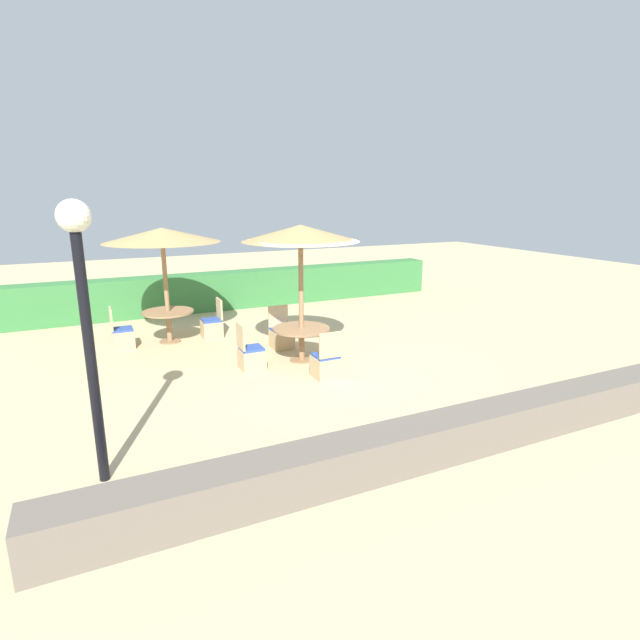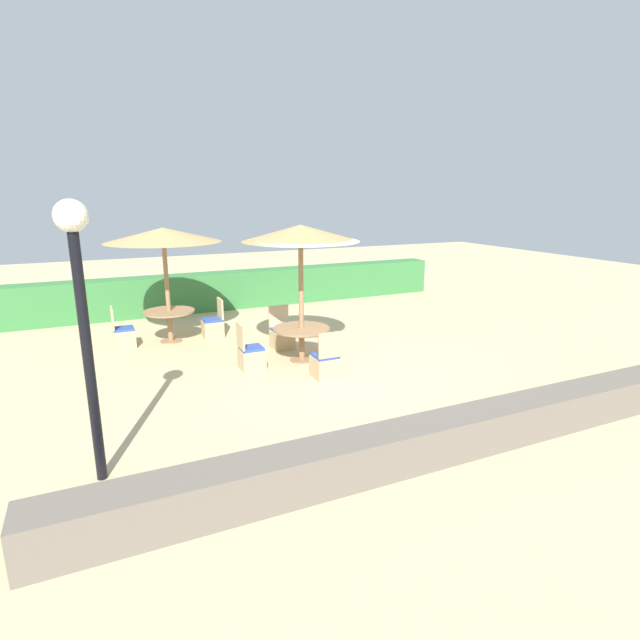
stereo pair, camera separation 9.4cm
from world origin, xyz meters
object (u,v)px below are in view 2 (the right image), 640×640
parasol_back_left (163,236)px  round_table_back_left (169,317)px  lamp_post (80,289)px  patio_chair_back_left_east (213,326)px  patio_chair_center_south (326,364)px  round_table_center (302,334)px  patio_chair_back_left_west (123,336)px  patio_chair_center_north (282,336)px  parasol_center (301,234)px  patio_chair_center_west (251,356)px

parasol_back_left → round_table_back_left: parasol_back_left is taller
lamp_post → parasol_back_left: (1.66, 5.58, 0.10)m
lamp_post → round_table_back_left: (1.66, 5.58, -1.75)m
patio_chair_back_left_east → patio_chair_center_south: size_ratio=1.00×
parasol_back_left → round_table_center: 3.88m
patio_chair_back_left_west → patio_chair_center_south: bearing=42.4°
lamp_post → round_table_center: lamp_post is taller
patio_chair_back_left_east → patio_chair_center_north: same height
round_table_center → patio_chair_center_south: patio_chair_center_south is taller
patio_chair_center_north → patio_chair_center_south: (0.09, -2.09, 0.00)m
patio_chair_center_north → parasol_center: bearing=93.4°
parasol_back_left → patio_chair_back_left_east: (1.00, -0.04, -2.19)m
patio_chair_back_left_east → patio_chair_center_south: 3.82m
parasol_center → patio_chair_center_west: 2.58m
lamp_post → patio_chair_center_west: 4.61m
parasol_center → round_table_center: size_ratio=2.39×
lamp_post → patio_chair_back_left_west: lamp_post is taller
round_table_center → patio_chair_center_west: (-1.10, -0.05, -0.31)m
round_table_back_left → patio_chair_center_west: patio_chair_center_west is taller
patio_chair_back_left_west → patio_chair_center_south: size_ratio=1.00×
patio_chair_back_left_east → patio_chair_center_south: same height
parasol_back_left → patio_chair_back_left_west: bearing=-179.7°
patio_chair_back_left_west → round_table_center: size_ratio=0.80×
round_table_back_left → round_table_center: bearing=-48.4°
patio_chair_back_left_west → patio_chair_back_left_east: bearing=89.0°
patio_chair_back_left_east → parasol_center: (1.26, -2.50, 2.34)m
patio_chair_center_north → patio_chair_center_south: size_ratio=1.00×
patio_chair_center_south → lamp_post: bearing=-153.7°
patio_chair_back_left_east → patio_chair_center_south: bearing=-160.3°
parasol_back_left → patio_chair_back_left_east: 2.41m
patio_chair_back_left_west → parasol_center: 4.76m
patio_chair_back_left_east → round_table_center: size_ratio=0.80×
lamp_post → patio_chair_center_north: (3.85, 4.04, -2.09)m
lamp_post → round_table_center: (3.91, 3.04, -1.78)m
round_table_back_left → parasol_center: 3.94m
lamp_post → parasol_back_left: 5.82m
lamp_post → parasol_center: bearing=37.9°
patio_chair_back_left_west → round_table_center: (3.28, -2.53, 0.31)m
parasol_back_left → patio_chair_center_west: 3.58m
round_table_back_left → parasol_back_left: bearing=0.0°
round_table_back_left → patio_chair_center_south: size_ratio=1.24×
round_table_back_left → parasol_center: (2.25, -2.54, 2.00)m
parasol_back_left → patio_chair_center_south: size_ratio=2.83×
patio_chair_back_left_west → parasol_center: bearing=52.3°
patio_chair_back_left_west → lamp_post: bearing=-6.5°
round_table_center → patio_chair_center_north: bearing=93.4°
patio_chair_back_left_west → patio_chair_center_south: same height
parasol_center → round_table_center: bearing=90.0°
parasol_back_left → round_table_center: parasol_back_left is taller
parasol_back_left → patio_chair_center_south: bearing=-57.9°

